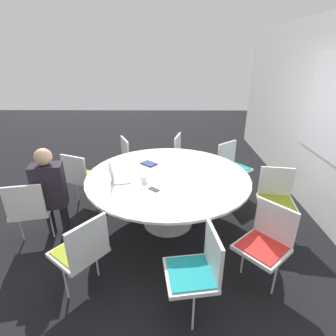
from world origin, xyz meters
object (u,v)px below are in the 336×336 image
(chair_1, at_px, (82,249))
(chair_2, at_px, (198,267))
(chair_6, at_px, (184,154))
(laptop, at_px, (117,176))
(chair_0, at_px, (30,207))
(chair_3, at_px, (266,240))
(cell_phone, at_px, (154,189))
(chair_8, at_px, (81,175))
(chair_7, at_px, (133,157))
(chair_4, at_px, (276,196))
(person_0, at_px, (50,187))
(chair_5, at_px, (232,164))
(spiral_notebook, at_px, (149,164))
(coffee_cup, at_px, (144,179))

(chair_1, relative_size, chair_2, 1.00)
(chair_6, distance_m, laptop, 1.79)
(chair_0, height_order, chair_3, same)
(chair_1, height_order, cell_phone, chair_1)
(chair_8, bearing_deg, chair_1, -49.57)
(chair_7, bearing_deg, chair_2, -5.34)
(chair_4, relative_size, person_0, 0.71)
(chair_1, xyz_separation_m, chair_2, (0.22, 1.06, 0.00))
(chair_5, height_order, person_0, person_0)
(chair_4, height_order, spiral_notebook, chair_4)
(chair_2, xyz_separation_m, chair_5, (-2.29, 0.78, 0.00))
(chair_8, distance_m, person_0, 0.81)
(chair_5, height_order, chair_6, same)
(chair_6, bearing_deg, chair_3, 30.65)
(chair_3, relative_size, laptop, 2.40)
(chair_8, bearing_deg, chair_5, 33.44)
(chair_5, distance_m, spiral_notebook, 1.46)
(laptop, distance_m, spiral_notebook, 0.61)
(spiral_notebook, bearing_deg, chair_2, 17.44)
(laptop, height_order, spiral_notebook, laptop)
(chair_3, xyz_separation_m, cell_phone, (-0.60, -1.14, 0.23))
(chair_6, xyz_separation_m, spiral_notebook, (1.01, -0.56, 0.24))
(chair_1, relative_size, chair_4, 1.00)
(chair_8, distance_m, spiral_notebook, 1.07)
(chair_4, bearing_deg, cell_phone, 18.01)
(chair_3, distance_m, person_0, 2.51)
(chair_7, bearing_deg, chair_5, 54.82)
(chair_1, distance_m, chair_4, 2.41)
(laptop, relative_size, cell_phone, 2.40)
(chair_1, relative_size, chair_7, 1.00)
(chair_8, xyz_separation_m, cell_phone, (0.88, 1.15, 0.23))
(chair_3, xyz_separation_m, spiral_notebook, (-1.36, -1.25, 0.24))
(chair_1, distance_m, chair_3, 1.77)
(person_0, height_order, coffee_cup, person_0)
(chair_0, height_order, chair_4, same)
(chair_3, height_order, chair_4, same)
(chair_7, xyz_separation_m, laptop, (1.38, 0.00, 0.28))
(person_0, bearing_deg, coffee_cup, -7.86)
(chair_2, bearing_deg, chair_0, 55.47)
(chair_0, bearing_deg, person_0, 19.03)
(chair_6, xyz_separation_m, person_0, (1.66, -1.71, 0.19))
(chair_5, xyz_separation_m, chair_8, (0.45, -2.36, 0.00))
(chair_2, relative_size, person_0, 0.71)
(chair_4, height_order, chair_5, same)
(chair_3, xyz_separation_m, coffee_cup, (-0.80, -1.27, 0.27))
(chair_2, distance_m, chair_5, 2.42)
(chair_0, relative_size, chair_3, 1.00)
(chair_1, height_order, chair_2, same)
(chair_5, xyz_separation_m, coffee_cup, (1.13, -1.34, 0.27))
(chair_0, height_order, chair_1, same)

